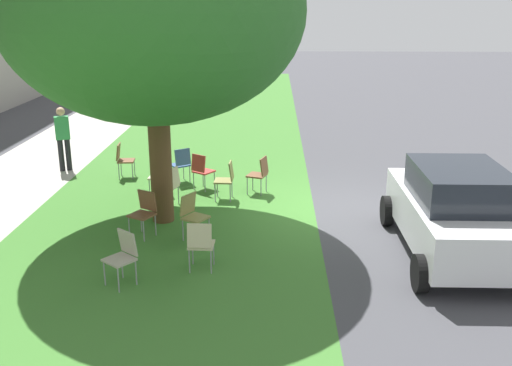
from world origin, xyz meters
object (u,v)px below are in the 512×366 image
(chair_8, at_px, (193,213))
(chair_9, at_px, (201,242))
(chair_2, at_px, (123,254))
(chair_4, at_px, (159,173))
(pedestrian_0, at_px, (63,136))
(chair_10, at_px, (227,178))
(chair_6, at_px, (144,210))
(chair_5, at_px, (123,158))
(chair_7, at_px, (202,169))
(street_tree, at_px, (153,11))
(parked_car, at_px, (455,211))
(chair_3, at_px, (170,184))
(chair_1, at_px, (260,172))
(chair_0, at_px, (181,163))

(chair_8, distance_m, chair_9, 1.39)
(chair_2, relative_size, chair_4, 1.00)
(pedestrian_0, bearing_deg, chair_10, -116.46)
(pedestrian_0, bearing_deg, chair_6, -145.13)
(chair_10, bearing_deg, chair_4, 78.37)
(chair_5, bearing_deg, chair_7, -114.14)
(street_tree, bearing_deg, chair_5, 27.54)
(chair_8, bearing_deg, parked_car, -97.28)
(chair_2, bearing_deg, parked_car, -77.18)
(chair_6, bearing_deg, parked_car, -97.46)
(chair_2, bearing_deg, pedestrian_0, 26.24)
(chair_3, xyz_separation_m, chair_8, (-1.80, -0.73, 0.00))
(chair_8, bearing_deg, chair_10, -11.35)
(chair_1, xyz_separation_m, parked_car, (-3.33, -3.47, 0.32))
(chair_0, relative_size, chair_5, 1.00)
(chair_7, height_order, pedestrian_0, pedestrian_0)
(street_tree, bearing_deg, chair_7, -15.44)
(chair_7, bearing_deg, chair_3, 155.19)
(parked_car, bearing_deg, chair_9, 99.95)
(chair_6, bearing_deg, pedestrian_0, 34.87)
(chair_4, distance_m, chair_9, 4.23)
(chair_3, xyz_separation_m, chair_5, (2.12, 1.56, 0.00))
(chair_3, height_order, chair_7, same)
(chair_1, height_order, chair_4, same)
(chair_9, bearing_deg, chair_0, 12.40)
(chair_9, xyz_separation_m, parked_car, (0.76, -4.35, 0.32))
(chair_0, distance_m, chair_3, 1.72)
(chair_7, bearing_deg, chair_1, -100.03)
(chair_5, xyz_separation_m, pedestrian_0, (0.59, 1.70, 0.41))
(chair_4, bearing_deg, chair_2, -176.51)
(chair_1, height_order, chair_10, same)
(chair_1, distance_m, chair_4, 2.33)
(street_tree, bearing_deg, parked_car, -105.99)
(street_tree, xyz_separation_m, chair_7, (2.02, -0.56, -3.62))
(chair_9, bearing_deg, chair_10, -2.30)
(chair_4, relative_size, chair_9, 1.00)
(chair_0, xyz_separation_m, chair_7, (-0.54, -0.57, 0.00))
(chair_2, distance_m, chair_9, 1.27)
(chair_1, bearing_deg, chair_5, 71.19)
(street_tree, height_order, chair_8, street_tree)
(chair_6, xyz_separation_m, pedestrian_0, (4.37, 3.05, 0.41))
(chair_10, height_order, parked_car, parked_car)
(chair_2, relative_size, chair_5, 1.00)
(chair_3, relative_size, chair_4, 1.00)
(chair_5, relative_size, chair_6, 1.00)
(chair_5, height_order, pedestrian_0, pedestrian_0)
(street_tree, relative_size, chair_4, 7.10)
(chair_3, distance_m, chair_8, 1.94)
(chair_4, bearing_deg, pedestrian_0, 56.59)
(chair_4, bearing_deg, chair_8, -156.72)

